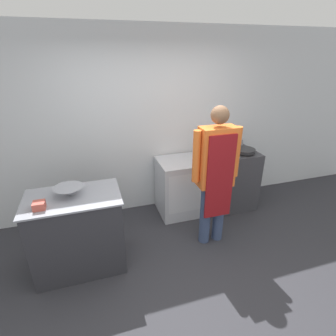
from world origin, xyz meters
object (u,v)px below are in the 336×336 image
object	(u,v)px
mixing_bowl	(69,191)
plastic_tub	(39,205)
saute_pan	(245,150)
fridge_unit	(182,187)
sauce_pot	(237,143)
person_cook	(216,171)
stock_pot	(219,141)
stove	(229,179)

from	to	relation	value
mixing_bowl	plastic_tub	xyz separation A→B (m)	(-0.27, -0.19, -0.01)
plastic_tub	saute_pan	size ratio (longest dim) A/B	0.35
fridge_unit	plastic_tub	world-z (taller)	plastic_tub
fridge_unit	sauce_pot	distance (m)	1.12
person_cook	plastic_tub	world-z (taller)	person_cook
plastic_tub	saute_pan	bearing A→B (deg)	15.16
mixing_bowl	saute_pan	size ratio (longest dim) A/B	0.95
mixing_bowl	sauce_pot	size ratio (longest dim) A/B	1.80
fridge_unit	saute_pan	size ratio (longest dim) A/B	2.72
person_cook	mixing_bowl	world-z (taller)	person_cook
fridge_unit	saute_pan	world-z (taller)	saute_pan
sauce_pot	saute_pan	bearing A→B (deg)	-90.00
fridge_unit	saute_pan	xyz separation A→B (m)	(0.95, -0.15, 0.55)
stock_pot	stove	bearing A→B (deg)	-32.92
stock_pot	person_cook	bearing A→B (deg)	-119.23
stove	fridge_unit	bearing A→B (deg)	177.01
mixing_bowl	saute_pan	xyz separation A→B (m)	(2.49, 0.56, -0.01)
stock_pot	saute_pan	world-z (taller)	stock_pot
stock_pot	saute_pan	size ratio (longest dim) A/B	0.97
stove	fridge_unit	size ratio (longest dim) A/B	1.10
stock_pot	sauce_pot	bearing A→B (deg)	0.00
person_cook	sauce_pot	distance (m)	1.18
mixing_bowl	stock_pot	xyz separation A→B (m)	(2.17, 0.79, 0.11)
stove	sauce_pot	xyz separation A→B (m)	(0.15, 0.11, 0.56)
plastic_tub	stock_pot	world-z (taller)	stock_pot
fridge_unit	plastic_tub	bearing A→B (deg)	-153.69
saute_pan	fridge_unit	bearing A→B (deg)	170.92
fridge_unit	person_cook	xyz separation A→B (m)	(0.14, -0.79, 0.59)
fridge_unit	stock_pot	xyz separation A→B (m)	(0.62, 0.07, 0.66)
plastic_tub	stock_pot	xyz separation A→B (m)	(2.44, 0.97, 0.12)
stove	stock_pot	size ratio (longest dim) A/B	3.08
saute_pan	stock_pot	bearing A→B (deg)	145.83
sauce_pot	mixing_bowl	bearing A→B (deg)	-162.52
plastic_tub	sauce_pot	world-z (taller)	sauce_pot
person_cook	saute_pan	bearing A→B (deg)	38.22
stove	person_cook	xyz separation A→B (m)	(-0.65, -0.74, 0.56)
person_cook	stock_pot	distance (m)	0.98
mixing_bowl	plastic_tub	size ratio (longest dim) A/B	2.70
stock_pot	saute_pan	bearing A→B (deg)	-34.17
stove	mixing_bowl	world-z (taller)	mixing_bowl
sauce_pot	stock_pot	bearing A→B (deg)	180.00
saute_pan	person_cook	bearing A→B (deg)	-141.78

